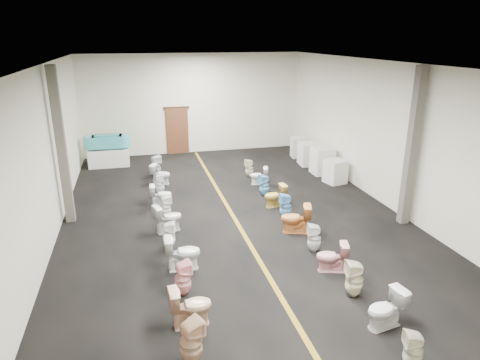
% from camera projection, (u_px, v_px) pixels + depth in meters
% --- Properties ---
extents(floor, '(16.00, 16.00, 0.00)m').
position_uv_depth(floor, '(234.00, 218.00, 12.90)').
color(floor, black).
rests_on(floor, ground).
extents(ceiling, '(16.00, 16.00, 0.00)m').
position_uv_depth(ceiling, '(233.00, 64.00, 11.46)').
color(ceiling, black).
rests_on(ceiling, ground).
extents(wall_back, '(10.00, 0.00, 10.00)m').
position_uv_depth(wall_back, '(194.00, 104.00, 19.53)').
color(wall_back, beige).
rests_on(wall_back, ground).
extents(wall_front, '(10.00, 0.00, 10.00)m').
position_uv_depth(wall_front, '(396.00, 313.00, 4.83)').
color(wall_front, beige).
rests_on(wall_front, ground).
extents(wall_left, '(0.00, 16.00, 16.00)m').
position_uv_depth(wall_left, '(46.00, 157.00, 11.03)').
color(wall_left, beige).
rests_on(wall_left, ground).
extents(wall_right, '(0.00, 16.00, 16.00)m').
position_uv_depth(wall_right, '(390.00, 136.00, 13.34)').
color(wall_right, beige).
rests_on(wall_right, ground).
extents(aisle_stripe, '(0.12, 15.60, 0.01)m').
position_uv_depth(aisle_stripe, '(234.00, 218.00, 12.90)').
color(aisle_stripe, olive).
rests_on(aisle_stripe, floor).
extents(back_door, '(1.00, 0.10, 2.10)m').
position_uv_depth(back_door, '(177.00, 131.00, 19.68)').
color(back_door, '#562D19').
rests_on(back_door, floor).
extents(door_frame, '(1.15, 0.08, 0.10)m').
position_uv_depth(door_frame, '(176.00, 108.00, 19.34)').
color(door_frame, '#331C11').
rests_on(door_frame, back_door).
extents(column_left, '(0.25, 0.25, 4.50)m').
position_uv_depth(column_left, '(61.00, 147.00, 12.01)').
color(column_left, '#59544C').
rests_on(column_left, floor).
extents(column_right, '(0.25, 0.25, 4.50)m').
position_uv_depth(column_right, '(412.00, 148.00, 11.90)').
color(column_right, '#59544C').
rests_on(column_right, floor).
extents(display_table, '(1.65, 0.84, 0.73)m').
position_uv_depth(display_table, '(109.00, 157.00, 17.97)').
color(display_table, white).
rests_on(display_table, floor).
extents(bathtub, '(1.86, 0.66, 0.55)m').
position_uv_depth(bathtub, '(107.00, 141.00, 17.74)').
color(bathtub, '#3CAFAF').
rests_on(bathtub, display_table).
extents(appliance_crate_a, '(0.81, 0.81, 0.87)m').
position_uv_depth(appliance_crate_a, '(335.00, 172.00, 15.86)').
color(appliance_crate_a, silver).
rests_on(appliance_crate_a, floor).
extents(appliance_crate_b, '(0.79, 0.79, 1.06)m').
position_uv_depth(appliance_crate_b, '(322.00, 161.00, 16.90)').
color(appliance_crate_b, silver).
rests_on(appliance_crate_b, floor).
extents(appliance_crate_c, '(0.89, 0.89, 0.94)m').
position_uv_depth(appliance_crate_c, '(309.00, 154.00, 18.09)').
color(appliance_crate_c, silver).
rests_on(appliance_crate_c, floor).
extents(appliance_crate_d, '(0.71, 0.71, 0.91)m').
position_uv_depth(appliance_crate_d, '(299.00, 147.00, 19.25)').
color(appliance_crate_d, silver).
rests_on(appliance_crate_d, floor).
extents(toilet_left_1, '(0.51, 0.51, 0.84)m').
position_uv_depth(toilet_left_1, '(191.00, 342.00, 7.05)').
color(toilet_left_1, tan).
rests_on(toilet_left_1, floor).
extents(toilet_left_2, '(0.82, 0.50, 0.81)m').
position_uv_depth(toilet_left_2, '(191.00, 306.00, 8.02)').
color(toilet_left_2, '#D8A684').
rests_on(toilet_left_2, floor).
extents(toilet_left_3, '(0.42, 0.42, 0.78)m').
position_uv_depth(toilet_left_3, '(183.00, 278.00, 8.97)').
color(toilet_left_3, '#FBACB0').
rests_on(toilet_left_3, floor).
extents(toilet_left_4, '(0.83, 0.49, 0.83)m').
position_uv_depth(toilet_left_4, '(183.00, 253.00, 9.97)').
color(toilet_left_4, white).
rests_on(toilet_left_4, floor).
extents(toilet_left_5, '(0.39, 0.39, 0.73)m').
position_uv_depth(toilet_left_5, '(169.00, 235.00, 10.97)').
color(toilet_left_5, white).
rests_on(toilet_left_5, floor).
extents(toilet_left_6, '(0.89, 0.66, 0.81)m').
position_uv_depth(toilet_left_6, '(168.00, 218.00, 11.91)').
color(toilet_left_6, silver).
rests_on(toilet_left_6, floor).
extents(toilet_left_7, '(0.40, 0.40, 0.70)m').
position_uv_depth(toilet_left_7, '(166.00, 207.00, 12.82)').
color(toilet_left_7, white).
rests_on(toilet_left_7, floor).
extents(toilet_left_8, '(0.70, 0.43, 0.70)m').
position_uv_depth(toilet_left_8, '(161.00, 195.00, 13.78)').
color(toilet_left_8, white).
rests_on(toilet_left_8, floor).
extents(toilet_left_9, '(0.34, 0.33, 0.72)m').
position_uv_depth(toilet_left_9, '(160.00, 184.00, 14.75)').
color(toilet_left_9, white).
rests_on(toilet_left_9, floor).
extents(toilet_left_10, '(0.83, 0.68, 0.74)m').
position_uv_depth(toilet_left_10, '(161.00, 174.00, 15.76)').
color(toilet_left_10, white).
rests_on(toilet_left_10, floor).
extents(toilet_left_11, '(0.47, 0.47, 0.83)m').
position_uv_depth(toilet_left_11, '(156.00, 166.00, 16.61)').
color(toilet_left_11, silver).
rests_on(toilet_left_11, floor).
extents(toilet_right_0, '(0.39, 0.38, 0.69)m').
position_uv_depth(toilet_right_0, '(413.00, 350.00, 6.99)').
color(toilet_right_0, beige).
rests_on(toilet_right_0, floor).
extents(toilet_right_1, '(0.82, 0.55, 0.77)m').
position_uv_depth(toilet_right_1, '(386.00, 309.00, 7.96)').
color(toilet_right_1, silver).
rests_on(toilet_right_1, floor).
extents(toilet_right_2, '(0.43, 0.42, 0.82)m').
position_uv_depth(toilet_right_2, '(354.00, 279.00, 8.91)').
color(toilet_right_2, beige).
rests_on(toilet_right_2, floor).
extents(toilet_right_3, '(0.80, 0.59, 0.73)m').
position_uv_depth(toilet_right_3, '(332.00, 257.00, 9.89)').
color(toilet_right_3, pink).
rests_on(toilet_right_3, floor).
extents(toilet_right_4, '(0.41, 0.40, 0.75)m').
position_uv_depth(toilet_right_4, '(314.00, 238.00, 10.79)').
color(toilet_right_4, silver).
rests_on(toilet_right_4, floor).
extents(toilet_right_5, '(0.92, 0.69, 0.83)m').
position_uv_depth(toilet_right_5, '(296.00, 219.00, 11.83)').
color(toilet_right_5, '#D37D3C').
rests_on(toilet_right_5, floor).
extents(toilet_right_6, '(0.38, 0.38, 0.79)m').
position_uv_depth(toilet_right_6, '(286.00, 206.00, 12.76)').
color(toilet_right_6, '#73B1E7').
rests_on(toilet_right_6, floor).
extents(toilet_right_7, '(0.75, 0.48, 0.73)m').
position_uv_depth(toilet_right_7, '(275.00, 196.00, 13.66)').
color(toilet_right_7, gold).
rests_on(toilet_right_7, floor).
extents(toilet_right_8, '(0.39, 0.39, 0.74)m').
position_uv_depth(toilet_right_8, '(264.00, 185.00, 14.63)').
color(toilet_right_8, '#73C1EE').
rests_on(toilet_right_8, floor).
extents(toilet_right_9, '(0.73, 0.54, 0.67)m').
position_uv_depth(toilet_right_9, '(259.00, 176.00, 15.71)').
color(toilet_right_9, white).
rests_on(toilet_right_9, floor).
extents(toilet_right_10, '(0.35, 0.34, 0.69)m').
position_uv_depth(toilet_right_10, '(249.00, 168.00, 16.58)').
color(toilet_right_10, '#F0EAC6').
rests_on(toilet_right_10, floor).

